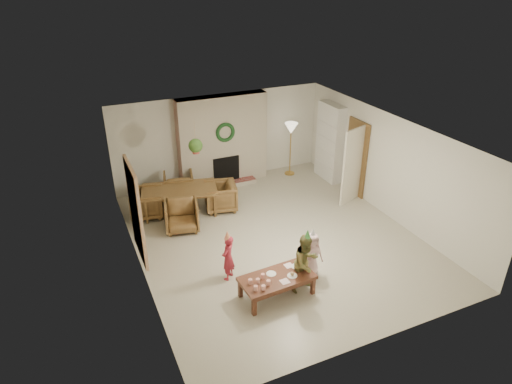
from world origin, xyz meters
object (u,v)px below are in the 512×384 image
dining_chair_right (220,196)px  child_pink (312,255)px  dining_table (180,201)px  child_plaid (306,263)px  dining_chair_near (182,216)px  dining_chair_left (147,203)px  coffee_table_top (277,278)px  dining_chair_far (179,186)px  child_red (228,258)px

dining_chair_right → child_pink: (0.69, -3.31, 0.12)m
dining_chair_right → child_pink: bearing=24.7°
dining_table → child_plaid: bearing=-57.7°
dining_chair_near → dining_table: bearing=90.0°
dining_chair_left → coffee_table_top: bearing=-145.7°
dining_chair_near → dining_chair_far: (0.36, 1.56, 0.00)m
dining_chair_left → child_plaid: size_ratio=0.66×
dining_chair_far → dining_chair_right: size_ratio=1.00×
child_red → dining_chair_near: bearing=-124.3°
dining_chair_near → coffee_table_top: bearing=-59.5°
dining_chair_near → child_plaid: child_plaid is taller
dining_chair_far → child_plaid: bearing=117.2°
dining_chair_far → child_pink: 4.57m
child_plaid → child_red: bearing=130.6°
coffee_table_top → child_plaid: 0.61m
dining_table → dining_chair_right: dining_chair_right is taller
dining_chair_far → child_red: size_ratio=0.81×
dining_table → dining_chair_right: 1.00m
child_red → child_pink: bearing=116.6°
child_plaid → dining_chair_near: bearing=103.5°
coffee_table_top → child_plaid: bearing=-7.4°
dining_chair_far → coffee_table_top: (0.59, -4.59, 0.04)m
dining_chair_near → child_red: bearing=-68.7°
dining_chair_near → coffee_table_top: (0.95, -3.03, 0.04)m
dining_chair_right → child_red: 2.86m
child_plaid → dining_table: bearing=96.4°
dining_table → child_plaid: 4.09m
dining_chair_left → child_pink: (2.45, -3.72, 0.12)m
child_pink → dining_chair_far: bearing=110.7°
dining_chair_near → coffee_table_top: 3.18m
dining_chair_right → coffee_table_top: bearing=9.7°
dining_table → dining_chair_far: dining_chair_far is taller
dining_chair_near → dining_chair_right: bearing=38.7°
dining_chair_far → dining_chair_left: same height
dining_chair_right → dining_chair_left: bearing=-90.0°
dining_chair_left → child_plaid: (2.13, -4.03, 0.23)m
dining_chair_far → dining_chair_right: 1.28m
child_pink → child_plaid: bearing=-133.4°
dining_table → dining_chair_near: dining_chair_near is taller
dining_chair_far → child_red: (-0.04, -3.74, 0.12)m
dining_chair_near → dining_chair_right: size_ratio=1.00×
coffee_table_top → child_pink: 0.94m
dining_chair_near → child_pink: 3.32m
dining_chair_far → child_pink: (1.48, -4.32, 0.12)m
dining_chair_right → dining_table: bearing=-90.0°
dining_chair_far → child_plaid: size_ratio=0.66×
dining_chair_far → dining_chair_right: same height
dining_chair_far → dining_chair_near: bearing=90.0°
dining_chair_right → child_plaid: bearing=18.9°
dining_chair_right → child_plaid: (0.37, -3.63, 0.23)m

